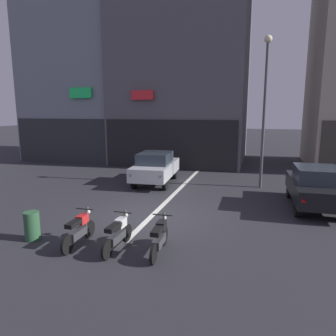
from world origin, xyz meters
The scene contains 12 objects.
ground_plane centered at (0.00, 0.00, 0.00)m, with size 120.00×120.00×0.00m, color #2B2B30.
lane_centre_line centered at (0.00, 6.00, 0.00)m, with size 0.20×18.00×0.01m, color silver.
building_corner_left centered at (-9.70, 13.55, 6.07)m, with size 8.53×8.80×12.17m.
building_mid_block centered at (-1.97, 13.55, 8.33)m, with size 9.10×9.33×16.68m.
car_silver_crossing_near centered at (-1.49, 4.85, 0.89)m, with size 2.06×4.22×1.64m.
car_black_parked_kerbside centered at (5.78, 2.61, 0.89)m, with size 1.83×4.13×1.64m.
car_red_down_street centered at (0.82, 11.80, 0.89)m, with size 1.77×4.10×1.64m.
street_lamp centered at (3.78, 5.49, 4.33)m, with size 0.36×0.36×7.16m.
motorcycle_red_row_leftmost centered at (-1.15, -2.93, 0.46)m, with size 0.55×1.67×0.98m.
motorcycle_white_row_left_mid centered at (0.01, -2.90, 0.46)m, with size 0.55×1.67×0.98m.
motorcycle_black_row_centre centered at (1.18, -2.80, 0.46)m, with size 0.55×1.67×0.98m.
trash_bin centered at (-2.67, -3.00, 0.42)m, with size 0.44×0.44×0.85m, color #2D5938.
Camera 1 is at (3.52, -10.06, 3.71)m, focal length 32.87 mm.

